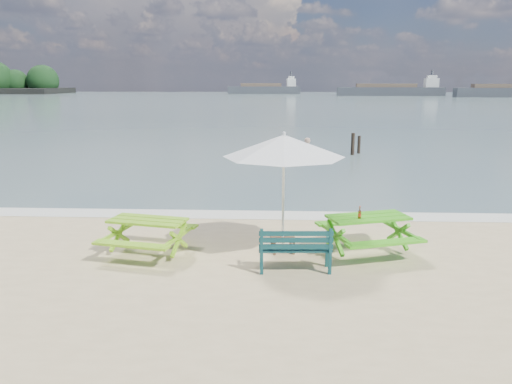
{
  "coord_description": "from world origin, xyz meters",
  "views": [
    {
      "loc": [
        0.14,
        -8.46,
        3.55
      ],
      "look_at": [
        -0.4,
        3.0,
        1.0
      ],
      "focal_mm": 35.0,
      "sensor_mm": 36.0,
      "label": 1
    }
  ],
  "objects_px": {
    "park_bench": "(295,257)",
    "patio_umbrella": "(284,146)",
    "picnic_table_left": "(148,237)",
    "swimmer": "(306,155)",
    "beer_bottle": "(360,214)",
    "side_table": "(283,244)",
    "picnic_table_right": "(367,235)"
  },
  "relations": [
    {
      "from": "picnic_table_left",
      "to": "park_bench",
      "type": "height_order",
      "value": "park_bench"
    },
    {
      "from": "picnic_table_left",
      "to": "swimmer",
      "type": "bearing_deg",
      "value": 76.11
    },
    {
      "from": "picnic_table_left",
      "to": "patio_umbrella",
      "type": "xyz_separation_m",
      "value": [
        2.82,
        0.26,
        1.91
      ]
    },
    {
      "from": "picnic_table_left",
      "to": "picnic_table_right",
      "type": "height_order",
      "value": "picnic_table_right"
    },
    {
      "from": "swimmer",
      "to": "patio_umbrella",
      "type": "bearing_deg",
      "value": -94.7
    },
    {
      "from": "picnic_table_right",
      "to": "beer_bottle",
      "type": "distance_m",
      "value": 0.58
    },
    {
      "from": "picnic_table_left",
      "to": "park_bench",
      "type": "xyz_separation_m",
      "value": [
        3.04,
        -0.81,
        -0.1
      ]
    },
    {
      "from": "swimmer",
      "to": "picnic_table_left",
      "type": "bearing_deg",
      "value": -103.89
    },
    {
      "from": "picnic_table_left",
      "to": "swimmer",
      "type": "height_order",
      "value": "picnic_table_left"
    },
    {
      "from": "picnic_table_right",
      "to": "beer_bottle",
      "type": "xyz_separation_m",
      "value": [
        -0.22,
        -0.2,
        0.5
      ]
    },
    {
      "from": "picnic_table_right",
      "to": "side_table",
      "type": "height_order",
      "value": "picnic_table_right"
    },
    {
      "from": "picnic_table_left",
      "to": "beer_bottle",
      "type": "relative_size",
      "value": 7.98
    },
    {
      "from": "picnic_table_right",
      "to": "park_bench",
      "type": "height_order",
      "value": "park_bench"
    },
    {
      "from": "swimmer",
      "to": "side_table",
      "type": "bearing_deg",
      "value": -94.7
    },
    {
      "from": "picnic_table_right",
      "to": "side_table",
      "type": "relative_size",
      "value": 3.98
    },
    {
      "from": "park_bench",
      "to": "patio_umbrella",
      "type": "distance_m",
      "value": 2.28
    },
    {
      "from": "picnic_table_left",
      "to": "beer_bottle",
      "type": "distance_m",
      "value": 4.42
    },
    {
      "from": "patio_umbrella",
      "to": "swimmer",
      "type": "distance_m",
      "value": 16.94
    },
    {
      "from": "picnic_table_right",
      "to": "patio_umbrella",
      "type": "relative_size",
      "value": 0.8
    },
    {
      "from": "picnic_table_right",
      "to": "park_bench",
      "type": "relative_size",
      "value": 1.62
    },
    {
      "from": "picnic_table_right",
      "to": "park_bench",
      "type": "distance_m",
      "value": 1.92
    },
    {
      "from": "picnic_table_right",
      "to": "patio_umbrella",
      "type": "height_order",
      "value": "patio_umbrella"
    },
    {
      "from": "side_table",
      "to": "patio_umbrella",
      "type": "xyz_separation_m",
      "value": [
        -0.0,
        -0.0,
        2.1
      ]
    },
    {
      "from": "patio_umbrella",
      "to": "beer_bottle",
      "type": "relative_size",
      "value": 11.14
    },
    {
      "from": "picnic_table_left",
      "to": "swimmer",
      "type": "xyz_separation_m",
      "value": [
        4.19,
        16.94,
        -0.7
      ]
    },
    {
      "from": "side_table",
      "to": "swimmer",
      "type": "relative_size",
      "value": 0.3
    },
    {
      "from": "patio_umbrella",
      "to": "swimmer",
      "type": "bearing_deg",
      "value": 85.3
    },
    {
      "from": "park_bench",
      "to": "patio_umbrella",
      "type": "bearing_deg",
      "value": 101.99
    },
    {
      "from": "patio_umbrella",
      "to": "park_bench",
      "type": "bearing_deg",
      "value": -78.01
    },
    {
      "from": "beer_bottle",
      "to": "park_bench",
      "type": "bearing_deg",
      "value": -145.75
    },
    {
      "from": "picnic_table_left",
      "to": "patio_umbrella",
      "type": "height_order",
      "value": "patio_umbrella"
    },
    {
      "from": "picnic_table_left",
      "to": "side_table",
      "type": "height_order",
      "value": "picnic_table_left"
    }
  ]
}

